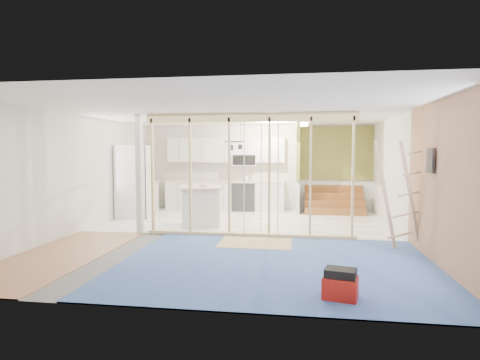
# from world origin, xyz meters

# --- Properties ---
(room) EXTENTS (7.01, 8.01, 2.61)m
(room) POSITION_xyz_m (0.00, 0.00, 1.30)
(room) COLOR slate
(room) RESTS_ON ground
(floor_overlays) EXTENTS (7.00, 8.00, 0.03)m
(floor_overlays) POSITION_xyz_m (0.07, 0.06, 0.01)
(floor_overlays) COLOR white
(floor_overlays) RESTS_ON room
(stud_frame) EXTENTS (4.66, 0.14, 2.60)m
(stud_frame) POSITION_xyz_m (-0.22, -0.00, 1.58)
(stud_frame) COLOR #EBDC90
(stud_frame) RESTS_ON room
(base_cabinets) EXTENTS (4.45, 2.24, 0.93)m
(base_cabinets) POSITION_xyz_m (-1.61, 3.36, 0.47)
(base_cabinets) COLOR white
(base_cabinets) RESTS_ON room
(upper_cabinets) EXTENTS (3.60, 0.41, 0.85)m
(upper_cabinets) POSITION_xyz_m (-0.84, 3.82, 1.82)
(upper_cabinets) COLOR white
(upper_cabinets) RESTS_ON room
(green_partition) EXTENTS (2.25, 1.51, 2.60)m
(green_partition) POSITION_xyz_m (2.04, 3.66, 0.94)
(green_partition) COLOR olive
(green_partition) RESTS_ON room
(pot_rack) EXTENTS (0.52, 0.52, 0.72)m
(pot_rack) POSITION_xyz_m (-0.31, 1.89, 2.00)
(pot_rack) COLOR black
(pot_rack) RESTS_ON room
(sheathing_panel) EXTENTS (0.02, 4.00, 2.60)m
(sheathing_panel) POSITION_xyz_m (3.48, -2.00, 1.30)
(sheathing_panel) COLOR tan
(sheathing_panel) RESTS_ON room
(electrical_panel) EXTENTS (0.04, 0.30, 0.40)m
(electrical_panel) POSITION_xyz_m (3.43, -1.40, 1.65)
(electrical_panel) COLOR #323337
(electrical_panel) RESTS_ON room
(ceiling_light) EXTENTS (0.32, 0.32, 0.08)m
(ceiling_light) POSITION_xyz_m (1.40, 3.00, 2.54)
(ceiling_light) COLOR #FFEABF
(ceiling_light) RESTS_ON room
(fridge) EXTENTS (0.95, 0.92, 1.96)m
(fridge) POSITION_xyz_m (-3.08, 2.04, 0.98)
(fridge) COLOR white
(fridge) RESTS_ON room
(island) EXTENTS (1.21, 1.21, 0.96)m
(island) POSITION_xyz_m (-1.03, 1.10, 0.47)
(island) COLOR silver
(island) RESTS_ON room
(bowl) EXTENTS (0.25, 0.25, 0.06)m
(bowl) POSITION_xyz_m (-0.95, 1.18, 0.98)
(bowl) COLOR silver
(bowl) RESTS_ON island
(soap_bottle_a) EXTENTS (0.13, 0.14, 0.30)m
(soap_bottle_a) POSITION_xyz_m (-1.89, 3.72, 1.08)
(soap_bottle_a) COLOR silver
(soap_bottle_a) RESTS_ON base_cabinets
(soap_bottle_b) EXTENTS (0.11, 0.11, 0.20)m
(soap_bottle_b) POSITION_xyz_m (-0.23, 3.59, 1.03)
(soap_bottle_b) COLOR silver
(soap_bottle_b) RESTS_ON base_cabinets
(toolbox) EXTENTS (0.46, 0.39, 0.38)m
(toolbox) POSITION_xyz_m (1.84, -3.40, 0.18)
(toolbox) COLOR #9D140E
(toolbox) RESTS_ON room
(ladder) EXTENTS (1.06, 0.15, 1.98)m
(ladder) POSITION_xyz_m (3.16, -0.70, 1.01)
(ladder) COLOR tan
(ladder) RESTS_ON room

